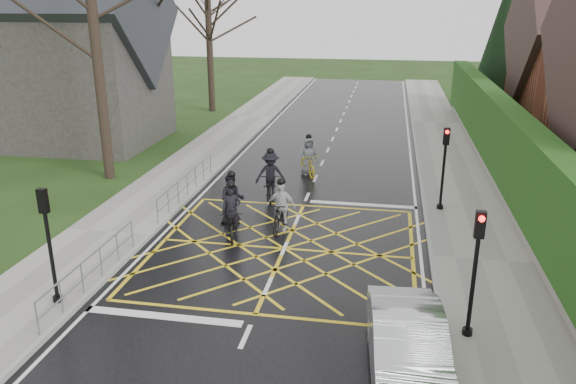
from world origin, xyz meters
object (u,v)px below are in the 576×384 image
(cyclist_rear, at_px, (231,219))
(car, at_px, (408,350))
(cyclist_back, at_px, (232,205))
(cyclist_front, at_px, (281,211))
(cyclist_lead, at_px, (308,161))
(cyclist_mid, at_px, (270,180))

(cyclist_rear, xyz_separation_m, car, (5.59, -6.52, 0.08))
(cyclist_back, relative_size, cyclist_front, 1.08)
(cyclist_back, height_order, cyclist_lead, cyclist_back)
(cyclist_back, xyz_separation_m, cyclist_mid, (0.74, 3.01, 0.00))
(cyclist_back, height_order, cyclist_mid, cyclist_mid)
(cyclist_lead, relative_size, car, 0.47)
(cyclist_back, bearing_deg, cyclist_front, -19.60)
(cyclist_mid, bearing_deg, cyclist_rear, -110.18)
(cyclist_lead, bearing_deg, cyclist_mid, -132.43)
(cyclist_rear, relative_size, cyclist_back, 1.04)
(cyclist_mid, xyz_separation_m, cyclist_front, (1.04, -3.22, -0.06))
(cyclist_rear, bearing_deg, cyclist_front, 11.40)
(cyclist_lead, xyz_separation_m, car, (4.08, -13.90, 0.06))
(car, bearing_deg, cyclist_front, 113.87)
(cyclist_rear, height_order, cyclist_front, cyclist_rear)
(cyclist_mid, bearing_deg, cyclist_front, -85.71)
(cyclist_rear, height_order, car, cyclist_rear)
(cyclist_back, distance_m, car, 9.58)
(cyclist_lead, bearing_deg, car, -98.63)
(cyclist_back, height_order, car, cyclist_back)
(cyclist_front, bearing_deg, cyclist_rear, -145.45)
(cyclist_back, distance_m, cyclist_front, 1.79)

